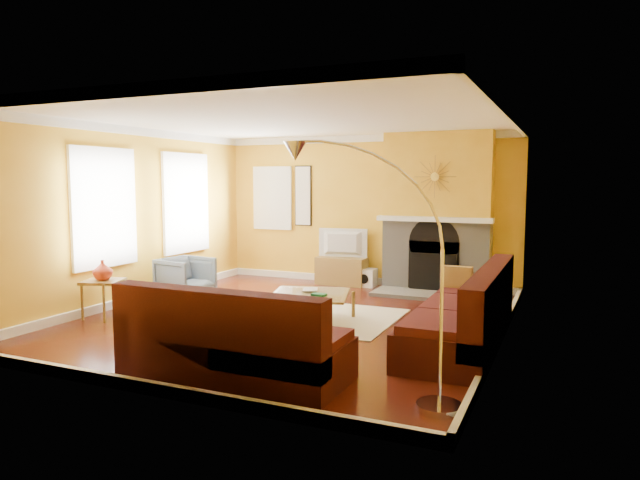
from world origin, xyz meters
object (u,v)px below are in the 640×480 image
at_px(side_table, 104,299).
at_px(media_console, 342,271).
at_px(coffee_table, 310,307).
at_px(arc_lamp, 371,273).
at_px(sectional_sofa, 346,305).
at_px(armchair, 186,278).

bearing_deg(side_table, media_console, 61.38).
bearing_deg(coffee_table, arc_lamp, -54.48).
height_order(sectional_sofa, armchair, sectional_sofa).
height_order(sectional_sofa, media_console, sectional_sofa).
distance_m(media_console, arc_lamp, 5.57).
xyz_separation_m(media_console, side_table, (-2.03, -3.72, 0.02)).
bearing_deg(side_table, arc_lamp, -16.91).
bearing_deg(media_console, sectional_sofa, -67.65).
relative_size(media_console, arc_lamp, 0.41).
height_order(armchair, side_table, armchair).
relative_size(sectional_sofa, arc_lamp, 1.74).
height_order(coffee_table, side_table, side_table).
xyz_separation_m(coffee_table, side_table, (-2.67, -0.96, 0.07)).
height_order(coffee_table, arc_lamp, arc_lamp).
bearing_deg(media_console, side_table, -118.62).
bearing_deg(arc_lamp, armchair, 145.10).
xyz_separation_m(sectional_sofa, coffee_table, (-0.80, 0.74, -0.25)).
xyz_separation_m(coffee_table, media_console, (-0.64, 2.76, 0.05)).
bearing_deg(coffee_table, sectional_sofa, -42.68).
relative_size(coffee_table, arc_lamp, 0.45).
bearing_deg(sectional_sofa, coffee_table, 137.32).
xyz_separation_m(sectional_sofa, armchair, (-3.26, 1.32, -0.11)).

